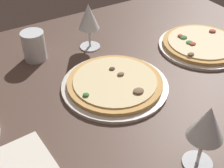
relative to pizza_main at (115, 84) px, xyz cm
name	(u,v)px	position (x,y,z in cm)	size (l,w,h in cm)	color
dining_table	(109,103)	(4.03, 3.41, -3.20)	(150.00, 110.00, 4.00)	brown
pizza_main	(115,84)	(0.00, 0.00, 0.00)	(31.53, 31.53, 3.37)	silver
pizza_side	(201,44)	(-37.86, -3.67, 0.02)	(29.84, 29.84, 3.33)	silver
wine_glass_far	(89,18)	(-4.37, -24.13, 9.89)	(7.14, 7.14, 16.13)	silver
wine_glass_near	(207,124)	(-1.45, 33.18, 11.02)	(7.75, 7.75, 16.74)	silver
water_glass	(34,47)	(14.69, -26.72, 3.11)	(7.48, 7.48, 9.78)	silver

